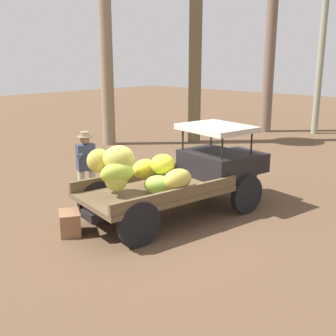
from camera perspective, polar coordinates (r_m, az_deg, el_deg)
The scene contains 5 objects.
ground_plane at distance 9.15m, azimuth -1.05°, elevation -6.52°, with size 60.00×60.00×0.00m, color brown.
truck at distance 9.00m, azimuth 2.02°, elevation -0.73°, with size 4.63×2.39×1.87m.
farmer at distance 9.74m, azimuth -11.02°, elevation 0.56°, with size 0.56×0.52×1.72m.
wooden_crate at distance 8.42m, azimuth -13.15°, elevation -7.26°, with size 0.52×0.38×0.45m, color #8C5F42.
loose_banana_bunch at distance 10.31m, azimuth -7.13°, elevation -3.09°, with size 0.63×0.43×0.36m, color #8BB83F.
Camera 1 is at (-6.15, -5.90, 3.34)m, focal length 44.99 mm.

